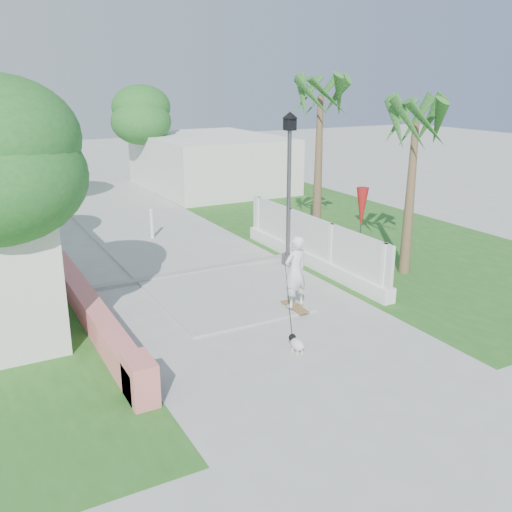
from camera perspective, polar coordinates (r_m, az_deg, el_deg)
ground at (r=11.42m, az=5.20°, el=-10.51°), size 90.00×90.00×0.00m
path_strip at (r=29.40m, az=-16.94°, el=6.24°), size 3.20×36.00×0.06m
curb at (r=16.31m, az=-6.49°, el=-1.61°), size 6.50×0.25×0.10m
grass_right at (r=21.37m, az=9.05°, el=2.73°), size 8.00×20.00×0.01m
pink_wall at (r=13.13m, az=-15.89°, el=-5.77°), size 0.45×8.20×0.80m
lattice_fence at (r=16.84m, az=5.53°, el=0.80°), size 0.35×7.00×1.50m
building_right at (r=29.10m, az=-4.57°, el=9.37°), size 6.00×8.00×2.60m
street_lamp at (r=16.55m, az=3.30°, el=7.25°), size 0.44×0.44×4.44m
bollard at (r=19.85m, az=-10.39°, el=3.26°), size 0.14×0.14×1.09m
patio_umbrella at (r=16.98m, az=10.53°, el=4.70°), size 0.36×0.36×2.30m
tree_left_near at (r=11.49m, az=-22.46°, el=8.56°), size 3.60×3.60×5.28m
tree_path_left at (r=24.53m, az=-22.65°, el=12.56°), size 3.40×3.40×5.23m
tree_path_right at (r=29.75m, az=-11.31°, el=13.52°), size 3.00×3.00×4.79m
palm_far at (r=18.08m, az=6.44°, el=14.60°), size 1.80×1.80×5.30m
palm_near at (r=16.07m, az=15.64°, el=11.85°), size 1.80×1.80×4.70m
skateboarder at (r=12.71m, az=3.45°, el=-3.56°), size 1.48×2.17×1.85m
dog at (r=11.70m, az=4.07°, el=-8.70°), size 0.24×0.52×0.36m
parked_car at (r=37.29m, az=-20.26°, el=9.26°), size 4.63×2.55×1.49m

